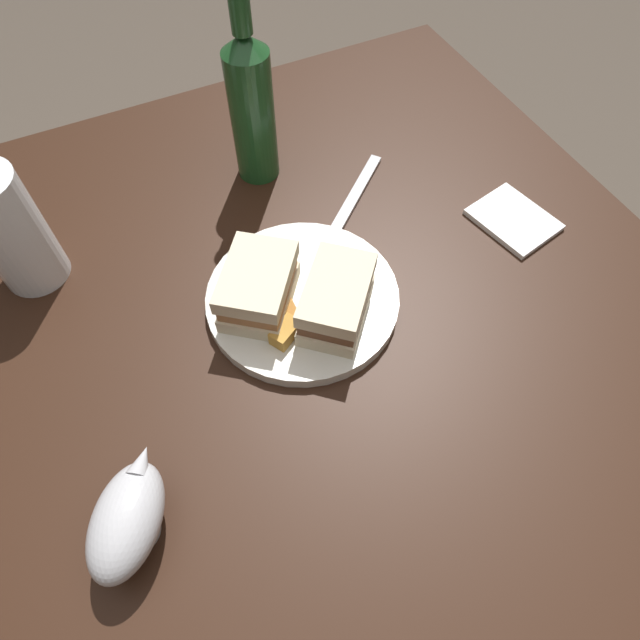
# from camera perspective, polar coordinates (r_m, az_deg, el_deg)

# --- Properties ---
(ground_plane) EXTENTS (6.00, 6.00, 0.00)m
(ground_plane) POSITION_cam_1_polar(r_m,az_deg,el_deg) (1.38, 1.04, -20.06)
(ground_plane) COLOR #4C4238
(dining_table) EXTENTS (1.19, 0.99, 0.77)m
(dining_table) POSITION_cam_1_polar(r_m,az_deg,el_deg) (1.01, 1.38, -15.20)
(dining_table) COLOR black
(dining_table) RESTS_ON ground
(plate) EXTENTS (0.24, 0.24, 0.02)m
(plate) POSITION_cam_1_polar(r_m,az_deg,el_deg) (0.69, -1.94, 2.26)
(plate) COLOR silver
(plate) RESTS_ON dining_table
(sandwich_half_left) EXTENTS (0.13, 0.13, 0.06)m
(sandwich_half_left) POSITION_cam_1_polar(r_m,az_deg,el_deg) (0.66, -6.50, 3.49)
(sandwich_half_left) COLOR beige
(sandwich_half_left) RESTS_ON plate
(sandwich_half_right) EXTENTS (0.13, 0.13, 0.06)m
(sandwich_half_right) POSITION_cam_1_polar(r_m,az_deg,el_deg) (0.64, 1.75, 2.15)
(sandwich_half_right) COLOR beige
(sandwich_half_right) RESTS_ON plate
(potato_wedge_front) EXTENTS (0.04, 0.03, 0.02)m
(potato_wedge_front) POSITION_cam_1_polar(r_m,az_deg,el_deg) (0.66, -7.70, 0.64)
(potato_wedge_front) COLOR #B77F33
(potato_wedge_front) RESTS_ON plate
(potato_wedge_middle) EXTENTS (0.05, 0.04, 0.02)m
(potato_wedge_middle) POSITION_cam_1_polar(r_m,az_deg,el_deg) (0.65, -0.66, -0.52)
(potato_wedge_middle) COLOR gold
(potato_wedge_middle) RESTS_ON plate
(potato_wedge_back) EXTENTS (0.05, 0.03, 0.02)m
(potato_wedge_back) POSITION_cam_1_polar(r_m,az_deg,el_deg) (0.65, 1.33, -0.16)
(potato_wedge_back) COLOR #AD702D
(potato_wedge_back) RESTS_ON plate
(potato_wedge_left_edge) EXTENTS (0.04, 0.02, 0.01)m
(potato_wedge_left_edge) POSITION_cam_1_polar(r_m,az_deg,el_deg) (0.66, -3.17, 0.61)
(potato_wedge_left_edge) COLOR #AD702D
(potato_wedge_left_edge) RESTS_ON plate
(potato_wedge_right_edge) EXTENTS (0.04, 0.04, 0.02)m
(potato_wedge_right_edge) POSITION_cam_1_polar(r_m,az_deg,el_deg) (0.64, -3.63, -1.29)
(potato_wedge_right_edge) COLOR gold
(potato_wedge_right_edge) RESTS_ON plate
(pint_glass) EXTENTS (0.08, 0.08, 0.16)m
(pint_glass) POSITION_cam_1_polar(r_m,az_deg,el_deg) (0.77, -29.42, 7.64)
(pint_glass) COLOR white
(pint_glass) RESTS_ON dining_table
(gravy_boat) EXTENTS (0.13, 0.12, 0.07)m
(gravy_boat) POSITION_cam_1_polar(r_m,az_deg,el_deg) (0.58, -19.52, -19.07)
(gravy_boat) COLOR #B7B7BC
(gravy_boat) RESTS_ON dining_table
(cider_bottle) EXTENTS (0.06, 0.06, 0.29)m
(cider_bottle) POSITION_cam_1_polar(r_m,az_deg,el_deg) (0.80, -7.21, 21.48)
(cider_bottle) COLOR #19421E
(cider_bottle) RESTS_ON dining_table
(napkin) EXTENTS (0.13, 0.11, 0.01)m
(napkin) POSITION_cam_1_polar(r_m,az_deg,el_deg) (0.83, 19.60, 9.88)
(napkin) COLOR white
(napkin) RESTS_ON dining_table
(fork) EXTENTS (0.13, 0.15, 0.01)m
(fork) POSITION_cam_1_polar(r_m,az_deg,el_deg) (0.82, 3.66, 12.85)
(fork) COLOR silver
(fork) RESTS_ON dining_table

